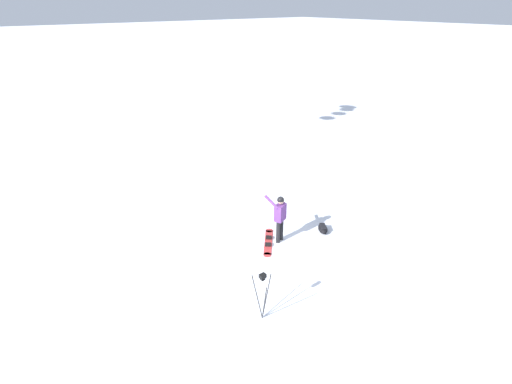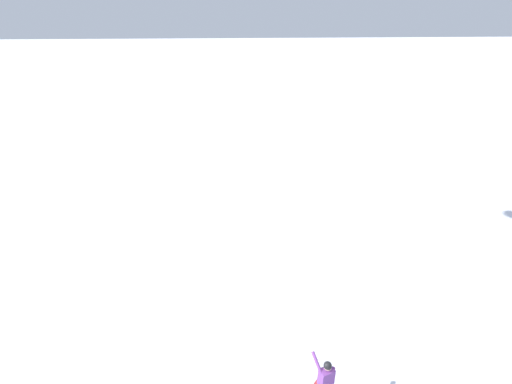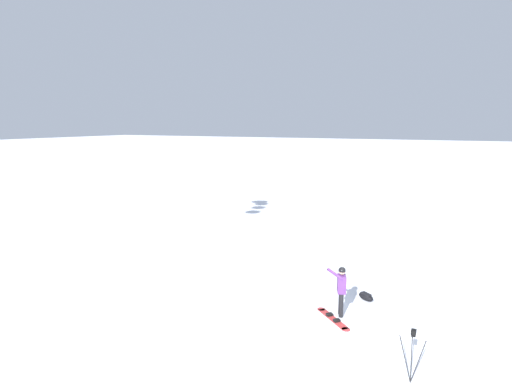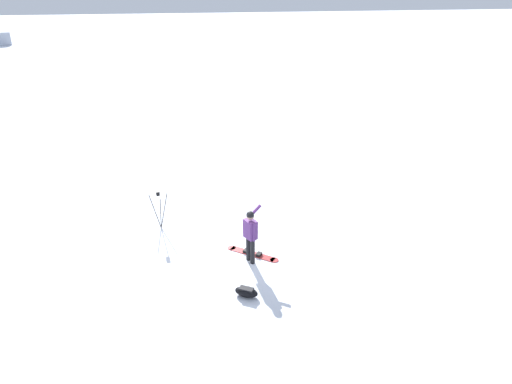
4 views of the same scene
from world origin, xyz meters
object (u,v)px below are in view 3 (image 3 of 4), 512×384
Objects in this scene: snowboarder at (341,286)px; camera_tripod at (413,345)px; gear_bag_large at (366,296)px; snowboard at (333,318)px.

camera_tripod is at bearing -48.47° from snowboarder.
snowboard is at bearing -108.91° from gear_bag_large.
gear_bag_large is (0.67, 1.96, 0.11)m from snowboard.
snowboarder reaches higher than snowboard.
gear_bag_large is at bearing 113.86° from camera_tripod.
snowboarder reaches higher than camera_tripod.
gear_bag_large is 0.50× the size of camera_tripod.
snowboarder is 1.07m from snowboard.
gear_bag_large is (0.52, 1.59, -0.89)m from snowboarder.
snowboard is (-0.15, -0.36, -1.00)m from snowboarder.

